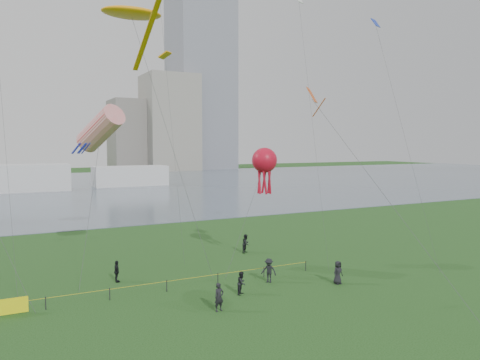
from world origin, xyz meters
name	(u,v)px	position (x,y,z in m)	size (l,w,h in m)	color
ground_plane	(327,346)	(0.00, 0.00, 0.00)	(400.00, 400.00, 0.00)	#163B12
lake	(71,188)	(0.00, 100.00, 0.02)	(400.00, 120.00, 0.08)	slate
tower	(200,27)	(62.00, 168.00, 60.00)	(24.00, 24.00, 120.00)	slate
building_mid	(170,123)	(46.00, 162.00, 19.00)	(20.00, 20.00, 38.00)	gray
building_low	(131,135)	(32.00, 168.00, 14.00)	(16.00, 18.00, 28.00)	slate
pavilion_left	(16,178)	(-12.00, 95.00, 3.00)	(22.00, 8.00, 6.00)	silver
pavilion_right	(130,176)	(14.00, 98.00, 2.50)	(18.00, 7.00, 5.00)	silver
fence	(77,297)	(-10.74, 12.43, 0.55)	(24.07, 0.07, 1.05)	black
spectator_a	(242,283)	(-0.14, 9.48, 0.81)	(0.79, 0.61, 1.62)	black
spectator_b	(269,270)	(3.00, 11.04, 0.92)	(1.19, 0.69, 1.85)	black
spectator_c	(117,271)	(-7.28, 16.38, 0.83)	(0.98, 0.41, 1.67)	black
spectator_d	(338,272)	(7.44, 8.37, 0.87)	(0.85, 0.56, 1.75)	black
spectator_f	(219,297)	(-2.92, 7.19, 0.90)	(0.66, 0.43, 1.80)	black
spectator_g	(246,244)	(5.99, 20.44, 0.91)	(0.88, 0.69, 1.81)	black
kite_stingray	(132,14)	(-5.48, 17.43, 20.45)	(7.39, 9.93, 20.92)	#3F3F42
kite_windsock	(100,129)	(-7.43, 20.82, 11.76)	(4.75, 8.25, 13.75)	#3F3F42
kite_octopus	(264,161)	(5.35, 15.84, 9.04)	(6.03, 3.58, 10.21)	#3F3F42
kite_delta	(320,106)	(6.70, 9.88, 13.37)	(1.43, 16.61, 14.86)	#3F3F42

